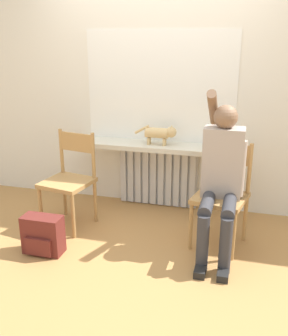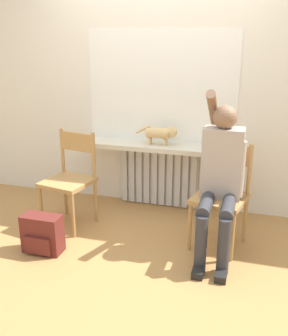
{
  "view_description": "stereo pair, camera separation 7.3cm",
  "coord_description": "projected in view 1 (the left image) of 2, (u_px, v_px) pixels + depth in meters",
  "views": [
    {
      "loc": [
        0.92,
        -2.84,
        1.82
      ],
      "look_at": [
        0.0,
        0.56,
        0.63
      ],
      "focal_mm": 42.0,
      "sensor_mm": 36.0,
      "label": 1
    },
    {
      "loc": [
        0.99,
        -2.82,
        1.82
      ],
      "look_at": [
        0.0,
        0.56,
        0.63
      ],
      "focal_mm": 42.0,
      "sensor_mm": 36.0,
      "label": 2
    }
  ],
  "objects": [
    {
      "name": "windowsill",
      "position": [
        156.0,
        146.0,
        4.13
      ],
      "size": [
        1.65,
        0.33,
        0.05
      ],
      "color": "beige",
      "rests_on": "radiator"
    },
    {
      "name": "wall_with_window",
      "position": [
        161.0,
        83.0,
        4.1
      ],
      "size": [
        7.0,
        0.06,
        2.7
      ],
      "color": "white",
      "rests_on": "ground_plane"
    },
    {
      "name": "window_glass",
      "position": [
        160.0,
        87.0,
        4.08
      ],
      "size": [
        1.58,
        0.01,
        1.14
      ],
      "color": "white",
      "rests_on": "windowsill"
    },
    {
      "name": "backpack",
      "position": [
        43.0,
        235.0,
        3.42
      ],
      "size": [
        0.35,
        0.2,
        0.34
      ],
      "color": "maroon",
      "rests_on": "ground_plane"
    },
    {
      "name": "chair_left",
      "position": [
        70.0,
        179.0,
        3.85
      ],
      "size": [
        0.5,
        0.5,
        0.93
      ],
      "rotation": [
        0.0,
        0.0,
        -0.19
      ],
      "color": "#B2844C",
      "rests_on": "ground_plane"
    },
    {
      "name": "radiator",
      "position": [
        158.0,
        176.0,
        4.35
      ],
      "size": [
        0.87,
        0.08,
        0.69
      ],
      "color": "silver",
      "rests_on": "ground_plane"
    },
    {
      "name": "ground_plane",
      "position": [
        127.0,
        256.0,
        3.41
      ],
      "size": [
        12.0,
        12.0,
        0.0
      ],
      "primitive_type": "plane",
      "color": "#B27F47"
    },
    {
      "name": "chair_right",
      "position": [
        222.0,
        193.0,
        3.48
      ],
      "size": [
        0.52,
        0.52,
        0.93
      ],
      "rotation": [
        0.0,
        0.0,
        -0.23
      ],
      "color": "#B2844C",
      "rests_on": "ground_plane"
    },
    {
      "name": "cat",
      "position": [
        161.0,
        133.0,
        4.04
      ],
      "size": [
        0.44,
        0.11,
        0.21
      ],
      "color": "#DBB77A",
      "rests_on": "windowsill"
    },
    {
      "name": "person",
      "position": [
        221.0,
        173.0,
        3.3
      ],
      "size": [
        0.36,
        1.01,
        1.41
      ],
      "color": "#333338",
      "rests_on": "ground_plane"
    }
  ]
}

